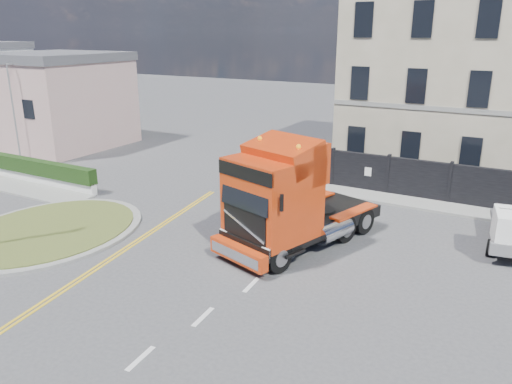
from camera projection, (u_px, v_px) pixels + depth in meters
The scene contains 11 objects.
ground at pixel (228, 240), 20.15m from camera, with size 120.00×120.00×0.00m, color #424244.
traffic_island at pixel (48, 231), 20.86m from camera, with size 6.80×6.80×0.17m.
hedge_wall at pixel (41, 171), 27.17m from camera, with size 8.00×0.55×1.35m.
pavement_side at pixel (25, 189), 26.47m from camera, with size 8.50×1.80×0.10m, color gray.
seaside_bldg_pink at pixel (59, 104), 35.94m from camera, with size 8.00×8.00×6.00m, color #C09E95.
seaside_bldg_cream at pixel (13, 101), 41.45m from camera, with size 9.00×8.00×5.00m, color beige.
hoarding_fence at pixel (440, 183), 24.30m from camera, with size 18.80×0.25×2.00m.
georgian_building at pixel (462, 71), 29.32m from camera, with size 12.30×10.30×12.80m.
pavement_far at pixel (422, 204), 24.10m from camera, with size 20.00×1.60×0.12m, color gray.
truck at pixel (285, 203), 18.70m from camera, with size 4.64×7.56×4.26m.
lamppost_slim at pixel (12, 104), 31.45m from camera, with size 0.25×0.51×6.19m.
Camera 1 is at (9.99, -15.69, 8.06)m, focal length 35.00 mm.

